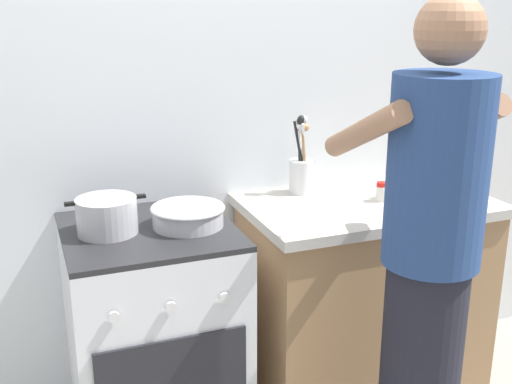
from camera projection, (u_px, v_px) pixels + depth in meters
The scene contains 9 objects.
back_wall at pixel (257, 107), 2.62m from camera, with size 3.20×0.10×2.50m.
countertop at pixel (363, 300), 2.67m from camera, with size 1.00×0.60×0.90m.
stove_range at pixel (154, 341), 2.36m from camera, with size 0.60×0.62×0.90m.
pot at pixel (107, 216), 2.16m from camera, with size 0.28×0.21×0.13m.
mixing_bowl at pixel (188, 215), 2.24m from camera, with size 0.27×0.27×0.07m.
utensil_crock at pixel (301, 169), 2.61m from camera, with size 0.10×0.10×0.33m.
spice_bottle at pixel (381, 192), 2.52m from camera, with size 0.04×0.04×0.08m.
oil_bottle at pixel (413, 173), 2.55m from camera, with size 0.06×0.06×0.24m.
person at pixel (427, 274), 1.95m from camera, with size 0.41×0.50×1.70m.
Camera 1 is at (-0.74, -1.94, 1.68)m, focal length 43.90 mm.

